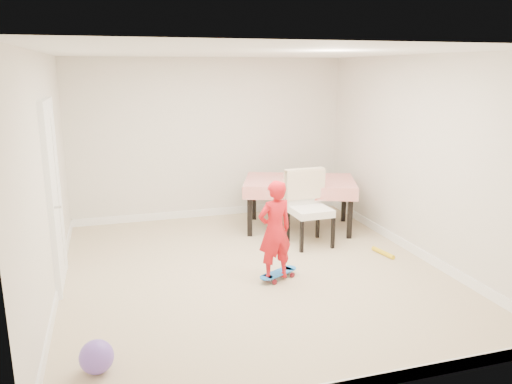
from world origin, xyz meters
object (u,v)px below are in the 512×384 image
object	(u,v)px
dining_table	(299,204)
child	(275,233)
dining_chair	(311,209)
skateboard	(278,275)
balloon	(97,357)

from	to	relation	value
dining_table	child	bearing A→B (deg)	-98.83
child	dining_chair	bearing A→B (deg)	-142.07
skateboard	child	size ratio (longest dim) A/B	0.47
dining_table	child	size ratio (longest dim) A/B	1.41
skateboard	balloon	size ratio (longest dim) A/B	1.97
dining_table	balloon	distance (m)	4.30
skateboard	balloon	distance (m)	2.45
skateboard	balloon	xyz separation A→B (m)	(-2.04, -1.35, 0.10)
balloon	dining_table	bearing A→B (deg)	46.11
dining_table	dining_chair	bearing A→B (deg)	-78.99
child	balloon	size ratio (longest dim) A/B	4.20
dining_table	dining_chair	size ratio (longest dim) A/B	1.57
child	balloon	distance (m)	2.41
skateboard	dining_table	bearing A→B (deg)	34.80
skateboard	child	distance (m)	0.55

